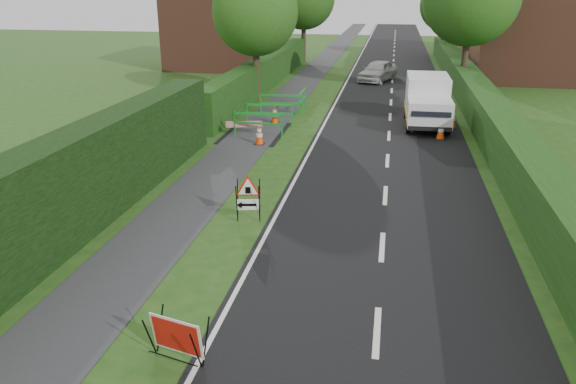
{
  "coord_description": "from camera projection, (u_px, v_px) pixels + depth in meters",
  "views": [
    {
      "loc": [
        2.48,
        -11.16,
        5.85
      ],
      "look_at": [
        0.03,
        2.15,
        0.81
      ],
      "focal_mm": 35.0,
      "sensor_mm": 36.0,
      "label": 1
    }
  ],
  "objects": [
    {
      "name": "ground",
      "position": [
        270.0,
        258.0,
        12.75
      ],
      "size": [
        120.0,
        120.0,
        0.0
      ],
      "primitive_type": "plane",
      "color": "#1F4814",
      "rests_on": "ground"
    },
    {
      "name": "tree_nw",
      "position": [
        255.0,
        12.0,
        28.56
      ],
      "size": [
        4.4,
        4.4,
        6.7
      ],
      "color": "#2D2116",
      "rests_on": "ground"
    },
    {
      "name": "hatchback_car",
      "position": [
        378.0,
        71.0,
        35.64
      ],
      "size": [
        2.69,
        4.11,
        1.3
      ],
      "primitive_type": "imported",
      "rotation": [
        0.0,
        0.0,
        -0.33
      ],
      "color": "silver",
      "rests_on": "ground"
    },
    {
      "name": "traffic_cone_4",
      "position": [
        275.0,
        115.0,
        24.87
      ],
      "size": [
        0.38,
        0.38,
        0.79
      ],
      "color": "black",
      "rests_on": "ground"
    },
    {
      "name": "ped_barrier_1",
      "position": [
        270.0,
        111.0,
        24.4
      ],
      "size": [
        2.08,
        0.52,
        1.0
      ],
      "rotation": [
        0.0,
        0.0,
        0.08
      ],
      "color": "#188425",
      "rests_on": "ground"
    },
    {
      "name": "hedge_east",
      "position": [
        476.0,
        116.0,
        26.39
      ],
      "size": [
        1.2,
        50.0,
        1.5
      ],
      "primitive_type": "cube",
      "color": "#14380F",
      "rests_on": "ground"
    },
    {
      "name": "house_east_a",
      "position": [
        531.0,
        33.0,
        35.67
      ],
      "size": [
        7.5,
        7.4,
        7.88
      ],
      "color": "brown",
      "rests_on": "ground"
    },
    {
      "name": "traffic_cone_0",
      "position": [
        441.0,
        130.0,
        22.32
      ],
      "size": [
        0.38,
        0.38,
        0.79
      ],
      "color": "black",
      "rests_on": "ground"
    },
    {
      "name": "house_east_b",
      "position": [
        508.0,
        20.0,
        48.41
      ],
      "size": [
        7.5,
        7.4,
        7.88
      ],
      "color": "brown",
      "rests_on": "ground"
    },
    {
      "name": "footpath",
      "position": [
        325.0,
        60.0,
        45.51
      ],
      "size": [
        2.0,
        90.0,
        0.02
      ],
      "primitive_type": "cube",
      "color": "#2D2D30",
      "rests_on": "ground"
    },
    {
      "name": "redwhite_plank",
      "position": [
        244.0,
        135.0,
        23.13
      ],
      "size": [
        1.46,
        0.42,
        0.25
      ],
      "primitive_type": "cube",
      "rotation": [
        0.0,
        0.0,
        0.26
      ],
      "color": "red",
      "rests_on": "ground"
    },
    {
      "name": "triangle_sign",
      "position": [
        247.0,
        195.0,
        14.42
      ],
      "size": [
        0.86,
        0.86,
        1.07
      ],
      "rotation": [
        0.0,
        0.0,
        0.19
      ],
      "color": "black",
      "rests_on": "ground"
    },
    {
      "name": "house_west",
      "position": [
        223.0,
        27.0,
        41.09
      ],
      "size": [
        7.5,
        7.4,
        7.88
      ],
      "color": "brown",
      "rests_on": "ground"
    },
    {
      "name": "ped_barrier_3",
      "position": [
        302.0,
        98.0,
        27.29
      ],
      "size": [
        0.36,
        2.06,
        1.0
      ],
      "rotation": [
        0.0,
        0.0,
        1.57
      ],
      "color": "#188425",
      "rests_on": "ground"
    },
    {
      "name": "hedge_west_far",
      "position": [
        266.0,
        87.0,
        33.87
      ],
      "size": [
        1.0,
        24.0,
        1.8
      ],
      "primitive_type": "cube",
      "color": "#14380F",
      "rests_on": "ground"
    },
    {
      "name": "hedge_west_near",
      "position": [
        68.0,
        241.0,
        13.6
      ],
      "size": [
        1.1,
        18.0,
        2.5
      ],
      "primitive_type": "cube",
      "color": "black",
      "rests_on": "ground"
    },
    {
      "name": "ped_barrier_0",
      "position": [
        258.0,
        121.0,
        22.64
      ],
      "size": [
        2.08,
        0.46,
        1.0
      ],
      "rotation": [
        0.0,
        0.0,
        -0.06
      ],
      "color": "#188425",
      "rests_on": "ground"
    },
    {
      "name": "works_van",
      "position": [
        428.0,
        100.0,
        24.34
      ],
      "size": [
        1.86,
        4.58,
        2.08
      ],
      "rotation": [
        0.0,
        0.0,
        0.01
      ],
      "color": "silver",
      "rests_on": "ground"
    },
    {
      "name": "red_rect_sign",
      "position": [
        176.0,
        337.0,
        9.11
      ],
      "size": [
        1.05,
        0.79,
        0.81
      ],
      "rotation": [
        0.0,
        0.0,
        -0.25
      ],
      "color": "black",
      "rests_on": "ground"
    },
    {
      "name": "ped_barrier_2",
      "position": [
        281.0,
        102.0,
        26.45
      ],
      "size": [
        2.07,
        0.41,
        1.0
      ],
      "rotation": [
        0.0,
        0.0,
        0.03
      ],
      "color": "#188425",
      "rests_on": "ground"
    },
    {
      "name": "litter_can",
      "position": [
        167.0,
        334.0,
        9.99
      ],
      "size": [
        0.12,
        0.07,
        0.07
      ],
      "primitive_type": "cylinder",
      "rotation": [
        0.0,
        1.57,
        0.0
      ],
      "color": "#BF7F4C",
      "rests_on": "ground"
    },
    {
      "name": "tree_fe",
      "position": [
        446.0,
        5.0,
        45.21
      ],
      "size": [
        4.2,
        4.2,
        6.33
      ],
      "color": "#2D2116",
      "rests_on": "ground"
    },
    {
      "name": "traffic_cone_1",
      "position": [
        453.0,
        119.0,
        24.13
      ],
      "size": [
        0.38,
        0.38,
        0.79
      ],
      "color": "black",
      "rests_on": "ground"
    },
    {
      "name": "traffic_cone_2",
      "position": [
        440.0,
        107.0,
        26.46
      ],
      "size": [
        0.38,
        0.38,
        0.79
      ],
      "color": "black",
      "rests_on": "ground"
    },
    {
      "name": "traffic_cone_3",
      "position": [
        259.0,
        135.0,
        21.6
      ],
      "size": [
        0.38,
        0.38,
        0.79
      ],
      "color": "black",
      "rests_on": "ground"
    },
    {
      "name": "road_surface",
      "position": [
        393.0,
        62.0,
        44.58
      ],
      "size": [
        6.0,
        90.0,
        0.02
      ],
      "primitive_type": "cube",
      "color": "black",
      "rests_on": "ground"
    }
  ]
}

